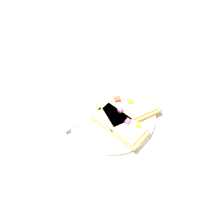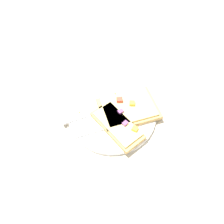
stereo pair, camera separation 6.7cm
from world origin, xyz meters
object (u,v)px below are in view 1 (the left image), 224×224
(knife, at_px, (89,117))
(pizza_slice_corner, at_px, (120,124))
(pizza_slice_main, at_px, (127,106))
(plate, at_px, (112,115))
(fork, at_px, (116,125))

(knife, distance_m, pizza_slice_corner, 0.10)
(knife, relative_size, pizza_slice_main, 0.80)
(plate, distance_m, pizza_slice_corner, 0.05)
(fork, bearing_deg, plate, 75.46)
(pizza_slice_main, distance_m, pizza_slice_corner, 0.07)
(fork, bearing_deg, knife, 131.72)
(knife, bearing_deg, plate, -21.13)
(plate, bearing_deg, pizza_slice_main, 30.77)
(plate, xyz_separation_m, pizza_slice_main, (0.05, 0.03, 0.02))
(pizza_slice_corner, bearing_deg, pizza_slice_main, -68.68)
(fork, distance_m, knife, 0.09)
(fork, relative_size, knife, 1.07)
(plate, relative_size, knife, 1.55)
(plate, relative_size, pizza_slice_main, 1.25)
(plate, xyz_separation_m, pizza_slice_corner, (0.03, -0.04, 0.02))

